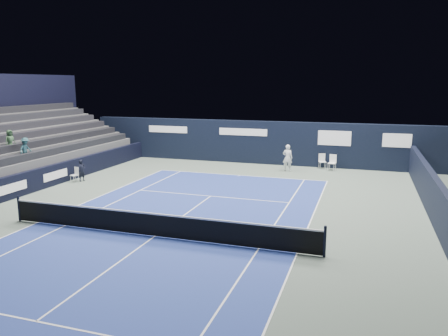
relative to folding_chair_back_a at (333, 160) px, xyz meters
The scene contains 13 objects.
ground 14.62m from the folding_chair_back_a, 112.13° to the right, with size 48.00×48.00×0.00m, color #4F5E54.
court_surface 16.49m from the folding_chair_back_a, 109.51° to the right, with size 10.97×23.77×0.01m, color navy.
enclosure_wall_right 10.76m from the folding_chair_back_a, 62.32° to the right, with size 0.30×22.00×1.80m, color black.
folding_chair_back_a is the anchor object (origin of this frame).
folding_chair_back_b 0.81m from the folding_chair_back_a, 155.44° to the left, with size 0.58×0.57×1.03m.
line_judge_chair 16.62m from the folding_chair_back_a, 149.68° to the right, with size 0.49×0.48×0.87m.
line_judge 16.25m from the folding_chair_back_a, 149.93° to the right, with size 0.47×0.31×1.30m, color black.
court_markings 16.49m from the folding_chair_back_a, 109.51° to the right, with size 11.03×23.83×0.00m.
tennis_net 16.48m from the folding_chair_back_a, 109.51° to the right, with size 12.90×0.10×1.10m.
back_sponsor_wall 5.64m from the folding_chair_back_a, 169.99° to the left, with size 26.00×0.63×3.10m.
side_barrier_left 17.78m from the folding_chair_back_a, 147.50° to the right, with size 0.33×22.00×1.20m.
spectator_stand 20.66m from the folding_chair_back_a, 155.52° to the right, with size 6.00×18.00×6.40m.
tennis_player 3.14m from the folding_chair_back_a, 155.75° to the right, with size 0.66×0.83×1.79m.
Camera 1 is at (7.48, -14.35, 5.82)m, focal length 35.00 mm.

